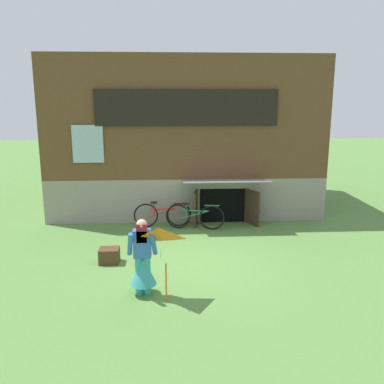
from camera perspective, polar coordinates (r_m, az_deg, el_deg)
The scene contains 7 objects.
ground_plane at distance 9.98m, azimuth 0.08°, elevation -9.23°, with size 60.00×60.00×0.00m, color #56843D.
log_house at distance 14.90m, azimuth -1.16°, elevation 8.05°, with size 8.66×6.33×5.03m.
person at distance 8.12m, azimuth -6.84°, elevation -9.77°, with size 0.60×0.52×1.52m.
kite at distance 7.45m, azimuth -4.54°, elevation -7.47°, with size 0.74×0.79×1.40m.
bicycle_green at distance 12.06m, azimuth 0.39°, elevation -3.40°, with size 1.70×0.36×0.78m.
bicycle_red at distance 12.30m, azimuth -4.11°, elevation -3.12°, with size 1.71×0.12×0.78m.
wooden_crate at distance 9.89m, azimuth -11.36°, elevation -8.61°, with size 0.46×0.39×0.35m, color #4C331E.
Camera 1 is at (-0.53, -9.24, 3.74)m, focal length 38.56 mm.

